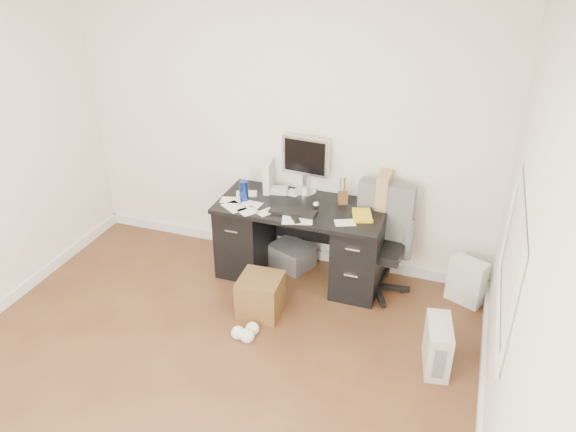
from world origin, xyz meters
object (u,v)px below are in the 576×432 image
Objects in this scene: office_chair at (379,242)px; wicker_basket at (261,295)px; lcd_monitor at (305,165)px; pc_tower at (437,346)px; keyboard at (293,212)px; desk at (301,239)px.

wicker_basket is at bearing -139.66° from office_chair.
lcd_monitor is 1.95m from pc_tower.
keyboard is at bearing 75.42° from wicker_basket.
pc_tower reaches higher than wicker_basket.
lcd_monitor is 1.42× the size of pc_tower.
pc_tower is (1.39, -1.09, -0.83)m from lcd_monitor.
desk is at bearing -175.65° from office_chair.
desk is 4.27× the size of wicker_basket.
desk is 0.40m from keyboard.
desk is at bearing 138.53° from pc_tower.
desk is 0.68m from lcd_monitor.
desk is 0.73m from office_chair.
office_chair is 2.56× the size of pc_tower.
office_chair is 1.14m from wicker_basket.
desk is 1.50× the size of office_chair.
desk is 3.84× the size of pc_tower.
desk is 0.70m from wicker_basket.
wicker_basket is (-0.15, -0.64, -0.22)m from desk.
lcd_monitor is 0.50m from keyboard.
pc_tower is 1.11× the size of wicker_basket.
lcd_monitor is at bearing 99.94° from desk.
lcd_monitor reaches higher than wicker_basket.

